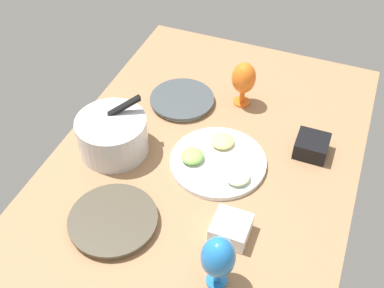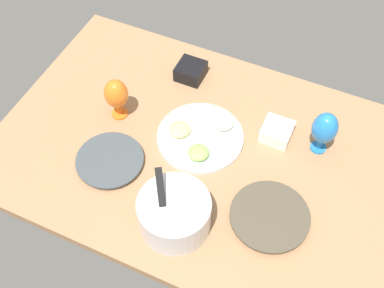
{
  "view_description": "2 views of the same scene",
  "coord_description": "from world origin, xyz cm",
  "px_view_note": "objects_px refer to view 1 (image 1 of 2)",
  "views": [
    {
      "loc": [
        -105.58,
        -38.15,
        123.37
      ],
      "look_at": [
        4.6,
        5.07,
        5.48
      ],
      "focal_mm": 44.94,
      "sensor_mm": 36.0,
      "label": 1
    },
    {
      "loc": [
        -40.47,
        100.52,
        153.4
      ],
      "look_at": [
        4.17,
        2.35,
        5.48
      ],
      "focal_mm": 45.97,
      "sensor_mm": 36.0,
      "label": 2
    }
  ],
  "objects_px": {
    "hurricane_glass_blue": "(218,258)",
    "mixing_bowl": "(112,134)",
    "hurricane_glass_orange": "(244,79)",
    "square_bowl_black": "(312,145)",
    "dinner_plate_right": "(182,100)",
    "dinner_plate_left": "(113,221)",
    "square_bowl_white": "(231,228)",
    "fruit_platter": "(218,161)"
  },
  "relations": [
    {
      "from": "hurricane_glass_blue",
      "to": "mixing_bowl",
      "type": "bearing_deg",
      "value": 54.91
    },
    {
      "from": "hurricane_glass_orange",
      "to": "square_bowl_black",
      "type": "height_order",
      "value": "hurricane_glass_orange"
    },
    {
      "from": "dinner_plate_right",
      "to": "square_bowl_black",
      "type": "height_order",
      "value": "square_bowl_black"
    },
    {
      "from": "dinner_plate_left",
      "to": "hurricane_glass_blue",
      "type": "bearing_deg",
      "value": -100.97
    },
    {
      "from": "dinner_plate_right",
      "to": "square_bowl_white",
      "type": "xyz_separation_m",
      "value": [
        -0.53,
        -0.38,
        0.02
      ]
    },
    {
      "from": "hurricane_glass_orange",
      "to": "fruit_platter",
      "type": "bearing_deg",
      "value": -176.64
    },
    {
      "from": "square_bowl_white",
      "to": "square_bowl_black",
      "type": "height_order",
      "value": "square_bowl_black"
    },
    {
      "from": "hurricane_glass_blue",
      "to": "fruit_platter",
      "type": "bearing_deg",
      "value": 18.86
    },
    {
      "from": "hurricane_glass_orange",
      "to": "mixing_bowl",
      "type": "bearing_deg",
      "value": 139.91
    },
    {
      "from": "fruit_platter",
      "to": "hurricane_glass_blue",
      "type": "distance_m",
      "value": 0.47
    },
    {
      "from": "mixing_bowl",
      "to": "hurricane_glass_orange",
      "type": "height_order",
      "value": "mixing_bowl"
    },
    {
      "from": "dinner_plate_left",
      "to": "hurricane_glass_blue",
      "type": "height_order",
      "value": "hurricane_glass_blue"
    },
    {
      "from": "dinner_plate_left",
      "to": "hurricane_glass_orange",
      "type": "relative_size",
      "value": 1.49
    },
    {
      "from": "mixing_bowl",
      "to": "square_bowl_white",
      "type": "height_order",
      "value": "mixing_bowl"
    },
    {
      "from": "hurricane_glass_orange",
      "to": "square_bowl_white",
      "type": "bearing_deg",
      "value": -165.86
    },
    {
      "from": "hurricane_glass_blue",
      "to": "square_bowl_black",
      "type": "xyz_separation_m",
      "value": [
        0.6,
        -0.14,
        -0.09
      ]
    },
    {
      "from": "hurricane_glass_orange",
      "to": "square_bowl_white",
      "type": "height_order",
      "value": "hurricane_glass_orange"
    },
    {
      "from": "mixing_bowl",
      "to": "square_bowl_black",
      "type": "xyz_separation_m",
      "value": [
        0.24,
        -0.66,
        -0.04
      ]
    },
    {
      "from": "fruit_platter",
      "to": "hurricane_glass_blue",
      "type": "bearing_deg",
      "value": -161.14
    },
    {
      "from": "square_bowl_black",
      "to": "fruit_platter",
      "type": "bearing_deg",
      "value": 120.9
    },
    {
      "from": "hurricane_glass_blue",
      "to": "square_bowl_black",
      "type": "distance_m",
      "value": 0.63
    },
    {
      "from": "dinner_plate_right",
      "to": "fruit_platter",
      "type": "xyz_separation_m",
      "value": [
        -0.26,
        -0.24,
        0.0
      ]
    },
    {
      "from": "hurricane_glass_orange",
      "to": "square_bowl_black",
      "type": "xyz_separation_m",
      "value": [
        -0.17,
        -0.31,
        -0.08
      ]
    },
    {
      "from": "fruit_platter",
      "to": "hurricane_glass_orange",
      "type": "relative_size",
      "value": 1.79
    },
    {
      "from": "fruit_platter",
      "to": "dinner_plate_right",
      "type": "bearing_deg",
      "value": 42.54
    },
    {
      "from": "fruit_platter",
      "to": "square_bowl_white",
      "type": "relative_size",
      "value": 3.01
    },
    {
      "from": "dinner_plate_left",
      "to": "mixing_bowl",
      "type": "relative_size",
      "value": 1.13
    },
    {
      "from": "dinner_plate_left",
      "to": "square_bowl_black",
      "type": "relative_size",
      "value": 2.48
    },
    {
      "from": "fruit_platter",
      "to": "mixing_bowl",
      "type": "bearing_deg",
      "value": 100.29
    },
    {
      "from": "dinner_plate_left",
      "to": "square_bowl_black",
      "type": "bearing_deg",
      "value": -43.71
    },
    {
      "from": "mixing_bowl",
      "to": "fruit_platter",
      "type": "bearing_deg",
      "value": -79.71
    },
    {
      "from": "mixing_bowl",
      "to": "hurricane_glass_blue",
      "type": "distance_m",
      "value": 0.63
    },
    {
      "from": "mixing_bowl",
      "to": "fruit_platter",
      "type": "distance_m",
      "value": 0.38
    },
    {
      "from": "fruit_platter",
      "to": "hurricane_glass_orange",
      "type": "xyz_separation_m",
      "value": [
        0.35,
        0.02,
        0.1
      ]
    },
    {
      "from": "square_bowl_black",
      "to": "hurricane_glass_orange",
      "type": "bearing_deg",
      "value": 60.87
    },
    {
      "from": "dinner_plate_left",
      "to": "hurricane_glass_orange",
      "type": "xyz_separation_m",
      "value": [
        0.71,
        -0.2,
        0.1
      ]
    },
    {
      "from": "dinner_plate_left",
      "to": "dinner_plate_right",
      "type": "distance_m",
      "value": 0.62
    },
    {
      "from": "dinner_plate_left",
      "to": "mixing_bowl",
      "type": "distance_m",
      "value": 0.33
    },
    {
      "from": "dinner_plate_left",
      "to": "square_bowl_white",
      "type": "xyz_separation_m",
      "value": [
        0.09,
        -0.35,
        0.02
      ]
    },
    {
      "from": "fruit_platter",
      "to": "square_bowl_white",
      "type": "distance_m",
      "value": 0.3
    },
    {
      "from": "fruit_platter",
      "to": "hurricane_glass_blue",
      "type": "height_order",
      "value": "hurricane_glass_blue"
    },
    {
      "from": "mixing_bowl",
      "to": "square_bowl_black",
      "type": "bearing_deg",
      "value": -69.94
    }
  ]
}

